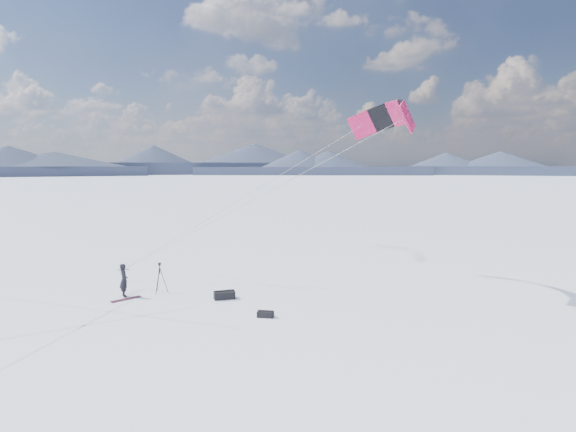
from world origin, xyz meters
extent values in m
plane|color=white|center=(0.00, 0.00, 0.00)|extent=(1800.00, 1800.00, 0.00)
cube|color=#1B2236|center=(175.02, 267.89, 3.20)|extent=(150.19, 119.71, 6.40)
cone|color=#1B2236|center=(175.02, 267.89, 6.40)|extent=(88.58, 88.58, 8.00)
cube|color=#1B2236|center=(78.56, 310.21, 3.20)|extent=(156.46, 80.45, 6.40)
cone|color=#1B2236|center=(78.56, 310.21, 6.40)|extent=(77.75, 77.75, 8.00)
cube|color=#1B2236|center=(-26.43, 318.91, 3.20)|extent=(153.20, 57.23, 6.40)
cone|color=#1B2236|center=(-26.43, 318.91, 6.40)|extent=(69.07, 69.07, 8.00)
cube|color=#1B2236|center=(-128.54, 293.05, 3.20)|extent=(155.44, 101.46, 6.40)
cone|color=#1B2236|center=(-128.54, 293.05, 6.40)|extent=(84.32, 84.32, 8.00)
cube|color=#B4BDE3|center=(-3.30, -1.70, 0.00)|extent=(3.52, 7.29, 0.01)
cube|color=#B4BDE3|center=(-1.60, 0.60, 0.00)|extent=(6.45, 7.79, 0.01)
cube|color=#B4BDE3|center=(0.10, 2.90, 0.00)|extent=(11.66, 3.07, 0.01)
cube|color=#B4BDE3|center=(1.80, -2.80, 0.00)|extent=(1.27, 5.91, 0.01)
imported|color=black|center=(-1.64, 1.53, 0.00)|extent=(0.59, 0.69, 1.60)
cube|color=maroon|center=(-1.46, 1.00, 0.02)|extent=(1.32, 1.09, 0.04)
cylinder|color=black|center=(0.17, 2.02, 0.65)|extent=(0.40, 0.05, 1.31)
cylinder|color=black|center=(-0.12, 2.17, 0.65)|extent=(0.24, 0.35, 1.31)
cylinder|color=black|center=(-0.10, 1.85, 0.65)|extent=(0.21, 0.37, 1.31)
cylinder|color=black|center=(-0.02, 2.02, 1.12)|extent=(0.04, 0.04, 0.36)
cube|color=black|center=(-0.02, 2.02, 1.36)|extent=(0.08, 0.08, 0.05)
cube|color=black|center=(-0.02, 2.02, 1.45)|extent=(0.14, 0.10, 0.10)
cylinder|color=black|center=(-0.02, 2.11, 1.45)|extent=(0.07, 0.10, 0.07)
cube|color=black|center=(3.11, 0.45, 0.18)|extent=(1.03, 0.60, 0.37)
cylinder|color=black|center=(3.11, 0.45, 0.39)|extent=(0.93, 0.23, 0.09)
cube|color=black|center=(4.77, -2.55, 0.12)|extent=(0.74, 0.51, 0.25)
cylinder|color=black|center=(4.77, -2.55, 0.27)|extent=(0.63, 0.27, 0.08)
cube|color=#B61448|center=(12.02, 0.75, 8.61)|extent=(1.41, 1.32, 1.72)
cube|color=black|center=(12.47, 2.02, 8.94)|extent=(1.00, 1.49, 1.52)
cube|color=#B61448|center=(12.49, 3.45, 9.06)|extent=(0.95, 1.51, 1.29)
cube|color=black|center=(12.09, 4.81, 8.94)|extent=(1.35, 1.40, 1.52)
cube|color=#B61448|center=(11.32, 5.92, 8.61)|extent=(1.68, 1.12, 1.72)
cylinder|color=#939396|center=(5.19, 1.14, 4.96)|extent=(13.67, 0.81, 7.32)
cylinder|color=#939396|center=(4.84, 3.73, 4.96)|extent=(12.97, 4.41, 7.32)
cylinder|color=black|center=(-1.64, 1.53, 1.31)|extent=(0.55, 0.10, 0.03)
camera|label=1|loc=(2.97, -21.86, 6.27)|focal=30.00mm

